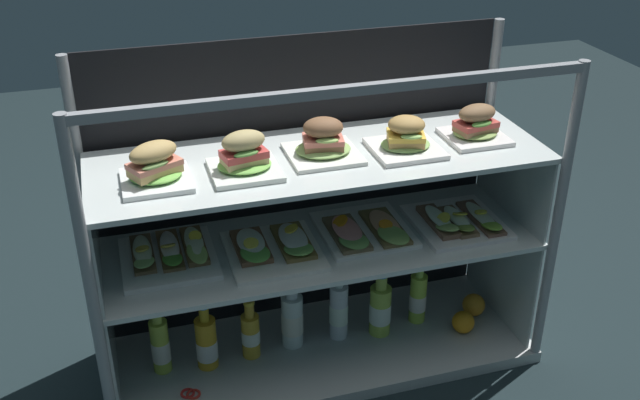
{
  "coord_description": "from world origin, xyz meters",
  "views": [
    {
      "loc": [
        -0.55,
        -1.83,
        1.59
      ],
      "look_at": [
        0.0,
        0.0,
        0.58
      ],
      "focal_mm": 41.6,
      "sensor_mm": 36.0,
      "label": 1
    }
  ],
  "objects_px": {
    "open_sandwich_tray_center": "(170,254)",
    "orange_fruit_near_left_post": "(474,305)",
    "plated_roll_sandwich_far_left": "(155,168)",
    "plated_roll_sandwich_center": "(244,158)",
    "plated_roll_sandwich_left_of_center": "(406,139)",
    "plated_roll_sandwich_near_right_corner": "(323,143)",
    "plated_roll_sandwich_far_right": "(476,126)",
    "juice_bottle_back_center": "(160,345)",
    "orange_fruit_beside_bottles": "(463,322)",
    "juice_bottle_near_post": "(418,298)",
    "juice_bottle_front_second": "(207,343)",
    "juice_bottle_tucked_behind": "(380,309)",
    "open_sandwich_tray_far_left": "(458,221)",
    "juice_bottle_front_left_end": "(292,319)",
    "open_sandwich_tray_near_right_corner": "(273,247)",
    "juice_bottle_front_right_end": "(339,311)",
    "juice_bottle_front_middle": "(251,334)",
    "kitchen_scissors": "(188,399)",
    "open_sandwich_tray_right_of_center": "(365,230)"
  },
  "relations": [
    {
      "from": "juice_bottle_front_middle",
      "to": "kitchen_scissors",
      "type": "xyz_separation_m",
      "value": [
        -0.22,
        -0.15,
        -0.08
      ]
    },
    {
      "from": "plated_roll_sandwich_left_of_center",
      "to": "juice_bottle_back_center",
      "type": "height_order",
      "value": "plated_roll_sandwich_left_of_center"
    },
    {
      "from": "juice_bottle_front_left_end",
      "to": "plated_roll_sandwich_left_of_center",
      "type": "bearing_deg",
      "value": -13.55
    },
    {
      "from": "plated_roll_sandwich_left_of_center",
      "to": "juice_bottle_front_second",
      "type": "height_order",
      "value": "plated_roll_sandwich_left_of_center"
    },
    {
      "from": "plated_roll_sandwich_far_right",
      "to": "juice_bottle_front_second",
      "type": "bearing_deg",
      "value": 177.91
    },
    {
      "from": "open_sandwich_tray_near_right_corner",
      "to": "plated_roll_sandwich_far_left",
      "type": "bearing_deg",
      "value": -175.94
    },
    {
      "from": "plated_roll_sandwich_near_right_corner",
      "to": "orange_fruit_near_left_post",
      "type": "distance_m",
      "value": 0.87
    },
    {
      "from": "open_sandwich_tray_far_left",
      "to": "juice_bottle_front_left_end",
      "type": "bearing_deg",
      "value": 171.98
    },
    {
      "from": "plated_roll_sandwich_far_left",
      "to": "plated_roll_sandwich_center",
      "type": "bearing_deg",
      "value": -1.29
    },
    {
      "from": "plated_roll_sandwich_left_of_center",
      "to": "plated_roll_sandwich_far_right",
      "type": "bearing_deg",
      "value": 5.24
    },
    {
      "from": "open_sandwich_tray_center",
      "to": "orange_fruit_near_left_post",
      "type": "distance_m",
      "value": 1.07
    },
    {
      "from": "open_sandwich_tray_near_right_corner",
      "to": "open_sandwich_tray_far_left",
      "type": "bearing_deg",
      "value": -1.55
    },
    {
      "from": "plated_roll_sandwich_far_right",
      "to": "open_sandwich_tray_far_left",
      "type": "bearing_deg",
      "value": -155.43
    },
    {
      "from": "open_sandwich_tray_near_right_corner",
      "to": "juice_bottle_front_right_end",
      "type": "distance_m",
      "value": 0.39
    },
    {
      "from": "open_sandwich_tray_right_of_center",
      "to": "open_sandwich_tray_far_left",
      "type": "relative_size",
      "value": 1.04
    },
    {
      "from": "juice_bottle_back_center",
      "to": "juice_bottle_front_middle",
      "type": "relative_size",
      "value": 1.11
    },
    {
      "from": "juice_bottle_front_middle",
      "to": "juice_bottle_tucked_behind",
      "type": "relative_size",
      "value": 0.89
    },
    {
      "from": "plated_roll_sandwich_center",
      "to": "plated_roll_sandwich_left_of_center",
      "type": "distance_m",
      "value": 0.47
    },
    {
      "from": "plated_roll_sandwich_near_right_corner",
      "to": "juice_bottle_front_right_end",
      "type": "relative_size",
      "value": 0.83
    },
    {
      "from": "plated_roll_sandwich_far_left",
      "to": "juice_bottle_near_post",
      "type": "relative_size",
      "value": 0.81
    },
    {
      "from": "open_sandwich_tray_near_right_corner",
      "to": "juice_bottle_tucked_behind",
      "type": "xyz_separation_m",
      "value": [
        0.36,
        0.03,
        -0.32
      ]
    },
    {
      "from": "open_sandwich_tray_far_left",
      "to": "orange_fruit_beside_bottles",
      "type": "relative_size",
      "value": 3.82
    },
    {
      "from": "open_sandwich_tray_center",
      "to": "juice_bottle_front_right_end",
      "type": "xyz_separation_m",
      "value": [
        0.52,
        0.0,
        -0.31
      ]
    },
    {
      "from": "plated_roll_sandwich_near_right_corner",
      "to": "open_sandwich_tray_far_left",
      "type": "distance_m",
      "value": 0.53
    },
    {
      "from": "plated_roll_sandwich_left_of_center",
      "to": "plated_roll_sandwich_far_right",
      "type": "height_order",
      "value": "plated_roll_sandwich_far_right"
    },
    {
      "from": "open_sandwich_tray_far_left",
      "to": "orange_fruit_beside_bottles",
      "type": "distance_m",
      "value": 0.38
    },
    {
      "from": "plated_roll_sandwich_near_right_corner",
      "to": "open_sandwich_tray_near_right_corner",
      "type": "relative_size",
      "value": 0.7
    },
    {
      "from": "plated_roll_sandwich_near_right_corner",
      "to": "open_sandwich_tray_near_right_corner",
      "type": "bearing_deg",
      "value": -174.56
    },
    {
      "from": "plated_roll_sandwich_near_right_corner",
      "to": "plated_roll_sandwich_far_right",
      "type": "relative_size",
      "value": 1.14
    },
    {
      "from": "plated_roll_sandwich_near_right_corner",
      "to": "orange_fruit_beside_bottles",
      "type": "relative_size",
      "value": 2.64
    },
    {
      "from": "juice_bottle_back_center",
      "to": "juice_bottle_near_post",
      "type": "relative_size",
      "value": 1.05
    },
    {
      "from": "open_sandwich_tray_near_right_corner",
      "to": "open_sandwich_tray_far_left",
      "type": "distance_m",
      "value": 0.59
    },
    {
      "from": "juice_bottle_front_second",
      "to": "orange_fruit_beside_bottles",
      "type": "distance_m",
      "value": 0.85
    },
    {
      "from": "plated_roll_sandwich_far_right",
      "to": "orange_fruit_beside_bottles",
      "type": "height_order",
      "value": "plated_roll_sandwich_far_right"
    },
    {
      "from": "plated_roll_sandwich_center",
      "to": "juice_bottle_front_right_end",
      "type": "distance_m",
      "value": 0.69
    },
    {
      "from": "kitchen_scissors",
      "to": "juice_bottle_near_post",
      "type": "bearing_deg",
      "value": 11.54
    },
    {
      "from": "open_sandwich_tray_center",
      "to": "orange_fruit_near_left_post",
      "type": "height_order",
      "value": "open_sandwich_tray_center"
    },
    {
      "from": "plated_roll_sandwich_far_right",
      "to": "juice_bottle_back_center",
      "type": "distance_m",
      "value": 1.16
    },
    {
      "from": "open_sandwich_tray_center",
      "to": "orange_fruit_beside_bottles",
      "type": "distance_m",
      "value": 1.0
    },
    {
      "from": "juice_bottle_front_second",
      "to": "juice_bottle_front_middle",
      "type": "relative_size",
      "value": 1.11
    },
    {
      "from": "juice_bottle_front_middle",
      "to": "open_sandwich_tray_near_right_corner",
      "type": "bearing_deg",
      "value": -28.34
    },
    {
      "from": "juice_bottle_front_right_end",
      "to": "orange_fruit_beside_bottles",
      "type": "bearing_deg",
      "value": -13.8
    },
    {
      "from": "juice_bottle_tucked_behind",
      "to": "kitchen_scissors",
      "type": "xyz_separation_m",
      "value": [
        -0.66,
        -0.14,
        -0.09
      ]
    },
    {
      "from": "plated_roll_sandwich_far_left",
      "to": "juice_bottle_back_center",
      "type": "bearing_deg",
      "value": 119.22
    },
    {
      "from": "plated_roll_sandwich_left_of_center",
      "to": "juice_bottle_front_left_end",
      "type": "height_order",
      "value": "plated_roll_sandwich_left_of_center"
    },
    {
      "from": "open_sandwich_tray_far_left",
      "to": "open_sandwich_tray_near_right_corner",
      "type": "bearing_deg",
      "value": 178.45
    },
    {
      "from": "juice_bottle_tucked_behind",
      "to": "orange_fruit_near_left_post",
      "type": "relative_size",
      "value": 3.02
    },
    {
      "from": "juice_bottle_near_post",
      "to": "kitchen_scissors",
      "type": "distance_m",
      "value": 0.82
    },
    {
      "from": "open_sandwich_tray_center",
      "to": "juice_bottle_back_center",
      "type": "relative_size",
      "value": 1.22
    },
    {
      "from": "plated_roll_sandwich_near_right_corner",
      "to": "kitchen_scissors",
      "type": "distance_m",
      "value": 0.86
    }
  ]
}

